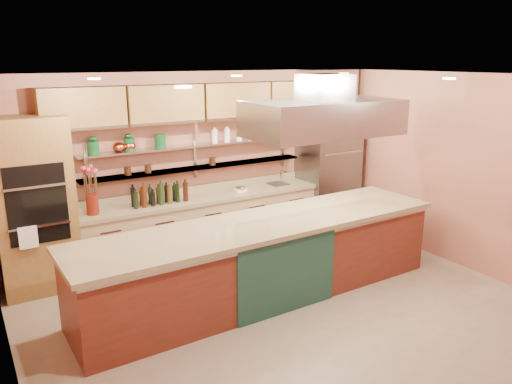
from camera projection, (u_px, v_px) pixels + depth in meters
floor at (286, 310)px, 6.14m from camera, size 6.00×5.00×0.02m
ceiling at (290, 76)px, 5.41m from camera, size 6.00×5.00×0.02m
wall_back at (197, 163)px, 7.83m from camera, size 6.00×0.04×2.80m
wall_front at (480, 279)px, 3.71m from camera, size 6.00×0.04×2.80m
wall_left at (0, 250)px, 4.27m from camera, size 0.04×5.00×2.80m
wall_right at (457, 171)px, 7.27m from camera, size 0.04×5.00×2.80m
oven_stack at (34, 206)px, 6.41m from camera, size 0.95×0.64×2.30m
refrigerator at (328, 172)px, 8.81m from camera, size 0.95×0.72×2.10m
back_counter at (204, 225)px, 7.80m from camera, size 3.84×0.64×0.93m
wall_shelf_lower at (198, 168)px, 7.71m from camera, size 3.60×0.26×0.03m
wall_shelf_upper at (197, 145)px, 7.62m from camera, size 3.60×0.26×0.03m
upper_cabinets at (200, 102)px, 7.44m from camera, size 4.60×0.36×0.55m
range_hood at (324, 118)px, 6.37m from camera, size 2.00×1.00×0.45m
ceiling_downlights at (280, 78)px, 5.58m from camera, size 4.00×2.80×0.02m
island at (264, 259)px, 6.37m from camera, size 4.84×1.16×1.01m
flower_vase at (92, 204)px, 6.76m from camera, size 0.21×0.21×0.29m
oil_bottle_cluster at (160, 195)px, 7.25m from camera, size 0.91×0.54×0.28m
kitchen_scale at (241, 188)px, 7.94m from camera, size 0.21×0.19×0.10m
bar_faucet at (280, 177)px, 8.43m from camera, size 0.04×0.04×0.23m
copper_kettle at (119, 147)px, 7.00m from camera, size 0.18×0.18×0.14m
green_canister at (160, 141)px, 7.30m from camera, size 0.21×0.21×0.20m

